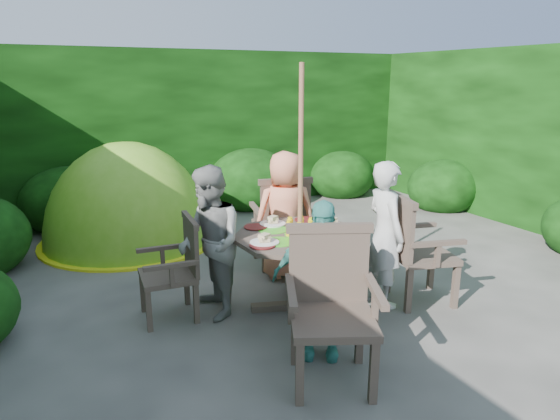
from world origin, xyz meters
name	(u,v)px	position (x,y,z in m)	size (l,w,h in m)	color
ground	(326,283)	(0.00, 0.00, 0.00)	(60.00, 60.00, 0.00)	#47443F
hedge_enclosure	(270,148)	(0.00, 1.33, 1.25)	(9.00, 9.00, 2.50)	black
patio_table	(300,246)	(-0.52, -0.39, 0.60)	(1.55, 1.55, 0.86)	#42342B
parasol_pole	(300,193)	(-0.53, -0.39, 1.10)	(0.04, 0.04, 2.20)	brown
garden_chair_right	(414,248)	(0.51, -0.72, 0.53)	(0.67, 0.72, 1.00)	#42342B
garden_chair_left	(176,267)	(-1.57, -0.03, 0.46)	(0.51, 0.56, 0.87)	#42342B
garden_chair_back	(282,221)	(-0.19, 0.65, 0.54)	(0.70, 0.65, 1.01)	#42342B
garden_chair_front	(331,304)	(-0.85, -1.43, 0.56)	(0.80, 0.76, 1.04)	#42342B
child_right	(385,234)	(0.23, -0.63, 0.68)	(0.50, 0.33, 1.36)	silver
child_left	(210,243)	(-1.29, -0.14, 0.68)	(0.66, 0.51, 1.36)	gray
child_back	(285,215)	(-0.28, 0.37, 0.68)	(0.66, 0.43, 1.36)	#FF9069
child_front	(320,280)	(-0.77, -1.15, 0.62)	(0.72, 0.30, 1.23)	teal
dome_tent	(131,241)	(-1.56, 2.34, 0.00)	(2.49, 2.49, 2.60)	#6EB723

